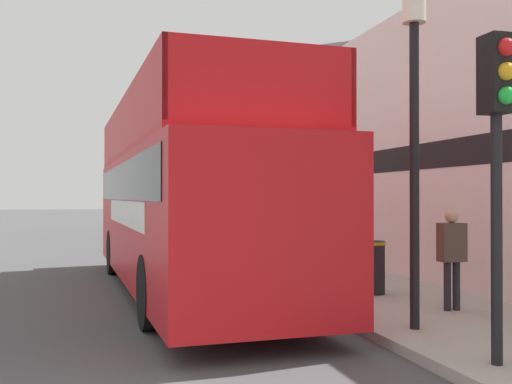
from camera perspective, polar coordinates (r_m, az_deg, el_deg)
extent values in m
plane|color=#4C4C4F|center=(25.36, -18.43, -4.83)|extent=(144.00, 144.00, 0.00)
cube|color=#ADAAA3|center=(22.93, -2.19, -5.14)|extent=(3.16, 108.00, 0.14)
cube|color=black|center=(12.40, 18.20, 3.54)|extent=(0.12, 12.33, 0.55)
cube|color=brown|center=(30.46, 3.40, 1.79)|extent=(6.00, 23.02, 6.27)
pyramid|color=#473D38|center=(31.02, 3.39, 10.61)|extent=(6.00, 23.02, 3.24)
cube|color=red|center=(12.20, -6.85, -2.44)|extent=(2.99, 11.12, 2.43)
cube|color=white|center=(11.66, -6.33, -1.94)|extent=(2.79, 6.16, 0.45)
cube|color=black|center=(12.20, -6.85, 0.92)|extent=(2.98, 10.24, 0.70)
cube|color=red|center=(12.22, -6.85, 3.50)|extent=(2.95, 10.24, 0.10)
cube|color=red|center=(12.10, -12.54, 6.22)|extent=(0.52, 10.13, 1.02)
cube|color=red|center=(12.56, -1.37, 5.96)|extent=(0.52, 10.13, 1.02)
cube|color=red|center=(7.45, 0.72, 10.41)|extent=(2.50, 0.18, 1.02)
cube|color=red|center=(16.49, -9.72, 4.43)|extent=(2.57, 1.65, 1.02)
cylinder|color=black|center=(15.49, -13.41, -5.60)|extent=(0.33, 1.11, 1.10)
cylinder|color=black|center=(15.83, -5.22, -5.50)|extent=(0.33, 1.11, 1.10)
cylinder|color=black|center=(8.96, -10.05, -9.37)|extent=(0.33, 1.11, 1.10)
cylinder|color=black|center=(9.53, 3.64, -8.84)|extent=(0.33, 1.11, 1.10)
cube|color=#9E9EA3|center=(20.12, -8.35, -4.40)|extent=(1.86, 4.41, 0.73)
cube|color=black|center=(19.96, -8.30, -2.72)|extent=(1.63, 2.12, 0.46)
cylinder|color=black|center=(21.41, -11.06, -4.73)|extent=(0.20, 0.69, 0.69)
cylinder|color=black|center=(21.60, -6.54, -4.70)|extent=(0.20, 0.69, 0.69)
cylinder|color=black|center=(18.69, -10.44, -5.35)|extent=(0.20, 0.69, 0.69)
cylinder|color=black|center=(18.91, -5.28, -5.30)|extent=(0.20, 0.69, 0.69)
cylinder|color=#232328|center=(10.03, 17.77, -8.54)|extent=(0.12, 0.12, 0.77)
cylinder|color=#232328|center=(10.11, 18.54, -8.46)|extent=(0.12, 0.12, 0.77)
cube|color=#4C3D33|center=(10.00, 18.14, -4.57)|extent=(0.42, 0.23, 0.61)
sphere|color=tan|center=(9.98, 18.14, -2.21)|extent=(0.21, 0.21, 0.21)
cylinder|color=#232328|center=(13.19, 6.28, -6.48)|extent=(0.12, 0.12, 0.83)
cylinder|color=#232328|center=(13.26, 6.98, -6.45)|extent=(0.12, 0.12, 0.83)
cube|color=#2D3856|center=(13.17, 6.63, -3.25)|extent=(0.45, 0.25, 0.66)
sphere|color=tan|center=(13.16, 6.63, -1.33)|extent=(0.23, 0.23, 0.23)
cylinder|color=black|center=(6.93, 21.94, -4.18)|extent=(0.12, 0.12, 2.69)
cube|color=black|center=(7.04, 21.89, 10.35)|extent=(0.28, 0.31, 0.85)
sphere|color=red|center=(6.96, 22.74, 12.62)|extent=(0.19, 0.19, 0.19)
sphere|color=orange|center=(6.91, 22.75, 10.56)|extent=(0.19, 0.19, 0.19)
sphere|color=green|center=(6.87, 22.76, 8.47)|extent=(0.19, 0.19, 0.19)
cylinder|color=black|center=(8.44, 14.85, 1.53)|extent=(0.13, 0.13, 4.18)
cylinder|color=silver|center=(8.83, 14.82, 16.71)|extent=(0.32, 0.32, 0.45)
cylinder|color=black|center=(16.86, -0.84, 0.90)|extent=(0.13, 0.13, 4.40)
cylinder|color=silver|center=(17.09, -0.84, 9.06)|extent=(0.32, 0.32, 0.45)
cone|color=black|center=(17.15, -0.84, 10.17)|extent=(0.35, 0.35, 0.22)
cylinder|color=black|center=(25.66, -6.37, 0.04)|extent=(0.13, 0.13, 4.05)
cylinder|color=silver|center=(25.77, -6.36, 5.04)|extent=(0.32, 0.32, 0.45)
cone|color=black|center=(25.81, -6.36, 5.78)|extent=(0.35, 0.35, 0.22)
cylinder|color=black|center=(11.37, 11.07, -7.06)|extent=(0.44, 0.44, 0.98)
cylinder|color=#B28E1E|center=(11.33, 11.07, -4.80)|extent=(0.48, 0.48, 0.06)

